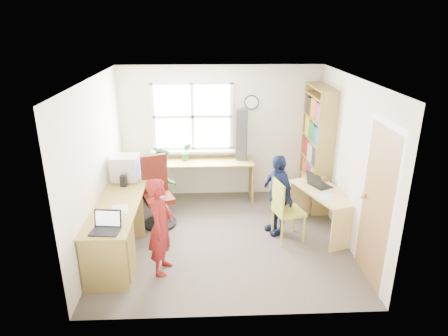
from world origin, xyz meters
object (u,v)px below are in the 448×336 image
(l_desk, at_px, (133,222))
(person_green, at_px, (164,180))
(person_navy, at_px, (277,195))
(person_red, at_px, (161,226))
(cd_tower, at_px, (242,135))
(right_desk, at_px, (324,202))
(swivel_chair, at_px, (157,196))
(potted_plant, at_px, (186,152))
(laptop_right, at_px, (317,183))
(crt_monitor, at_px, (126,168))
(bookshelf, at_px, (317,150))
(wooden_chair, at_px, (285,208))
(laptop_left, at_px, (106,226))

(l_desk, distance_m, person_green, 1.34)
(l_desk, relative_size, person_navy, 2.33)
(person_red, bearing_deg, cd_tower, -18.43)
(right_desk, height_order, swivel_chair, swivel_chair)
(potted_plant, bearing_deg, laptop_right, -28.23)
(l_desk, xyz_separation_m, person_navy, (2.12, 0.46, 0.18))
(l_desk, bearing_deg, person_green, 76.31)
(person_red, distance_m, person_navy, 1.92)
(crt_monitor, bearing_deg, potted_plant, 46.95)
(crt_monitor, relative_size, laptop_right, 0.99)
(swivel_chair, distance_m, cd_tower, 1.86)
(potted_plant, xyz_separation_m, person_navy, (1.43, -1.30, -0.28))
(bookshelf, relative_size, laptop_right, 4.89)
(potted_plant, height_order, person_navy, person_navy)
(potted_plant, bearing_deg, l_desk, -111.30)
(person_red, bearing_deg, wooden_chair, -57.28)
(laptop_left, bearing_deg, bookshelf, 41.37)
(swivel_chair, bearing_deg, right_desk, -29.15)
(person_navy, bearing_deg, crt_monitor, -121.06)
(bookshelf, distance_m, laptop_left, 3.83)
(wooden_chair, relative_size, laptop_right, 2.21)
(laptop_left, bearing_deg, laptop_right, 31.09)
(crt_monitor, distance_m, potted_plant, 1.27)
(l_desk, relative_size, crt_monitor, 6.94)
(swivel_chair, xyz_separation_m, potted_plant, (0.43, 0.93, 0.43))
(potted_plant, bearing_deg, wooden_chair, -45.32)
(swivel_chair, distance_m, person_red, 1.35)
(wooden_chair, height_order, cd_tower, cd_tower)
(bookshelf, distance_m, person_green, 2.68)
(bookshelf, height_order, person_navy, bookshelf)
(laptop_left, distance_m, person_green, 2.09)
(person_green, bearing_deg, laptop_right, -107.39)
(cd_tower, bearing_deg, laptop_right, -37.15)
(laptop_right, bearing_deg, right_desk, 175.61)
(l_desk, bearing_deg, person_navy, 12.17)
(l_desk, height_order, wooden_chair, wooden_chair)
(right_desk, distance_m, swivel_chair, 2.61)
(crt_monitor, relative_size, potted_plant, 1.31)
(laptop_right, bearing_deg, person_red, 91.35)
(person_red, bearing_deg, person_green, 14.27)
(wooden_chair, distance_m, person_green, 2.16)
(person_green, bearing_deg, l_desk, 164.00)
(person_green, bearing_deg, laptop_left, 164.28)
(bookshelf, bearing_deg, potted_plant, 172.90)
(person_green, height_order, person_navy, person_navy)
(wooden_chair, relative_size, person_navy, 0.75)
(l_desk, height_order, bookshelf, bookshelf)
(laptop_left, bearing_deg, swivel_chair, 81.13)
(crt_monitor, height_order, person_green, crt_monitor)
(cd_tower, relative_size, person_red, 0.71)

